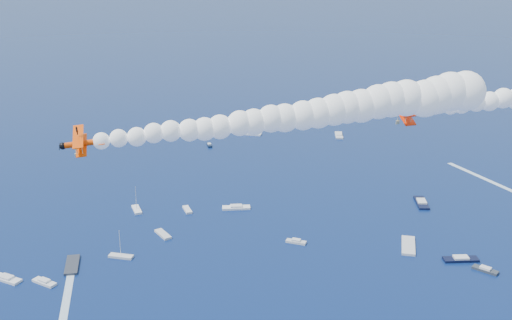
% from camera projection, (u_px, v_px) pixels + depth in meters
% --- Properties ---
extents(biplane_lead, '(12.46, 13.45, 8.56)m').
position_uv_depth(biplane_lead, '(404.00, 110.00, 114.70)').
color(biplane_lead, '#FF2F05').
extents(biplane_trail, '(10.14, 10.78, 6.33)m').
position_uv_depth(biplane_trail, '(83.00, 143.00, 98.15)').
color(biplane_trail, '#FF4905').
extents(smoke_trail_trail, '(69.25, 66.38, 11.83)m').
position_uv_depth(smoke_trail_trail, '(294.00, 115.00, 103.80)').
color(smoke_trail_trail, white).
extents(spectator_boats, '(238.92, 173.48, 0.70)m').
position_uv_depth(spectator_boats, '(349.00, 227.00, 204.84)').
color(spectator_boats, white).
rests_on(spectator_boats, ground).
extents(boat_wakes, '(110.48, 168.00, 0.04)m').
position_uv_depth(boat_wakes, '(319.00, 231.00, 202.33)').
color(boat_wakes, white).
rests_on(boat_wakes, ground).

